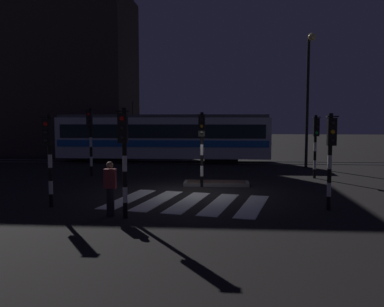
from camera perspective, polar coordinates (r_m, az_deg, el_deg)
The scene contains 15 objects.
ground_plane at distance 17.26m, azimuth 0.01°, elevation -5.34°, with size 120.00×120.00×0.00m, color black.
rail_near at distance 28.02m, azimuth 1.66°, elevation -1.34°, with size 80.00×0.12×0.03m, color #59595E.
rail_far at distance 29.44m, azimuth 1.79°, elevation -1.04°, with size 80.00×0.12×0.03m, color #59595E.
crosswalk_zebra at distance 15.37m, azimuth -0.53°, elevation -6.58°, with size 6.07×4.93×0.02m.
traffic_island at distance 19.22m, azimuth 3.31°, elevation -4.02°, with size 2.92×1.00×0.18m.
traffic_light_median_centre at distance 18.47m, azimuth 1.33°, elevation 2.12°, with size 0.36×0.42×3.29m.
traffic_light_corner_far_left at distance 22.61m, azimuth -13.57°, elevation 2.92°, with size 0.36×0.42×3.54m.
traffic_light_corner_far_right at distance 21.97m, azimuth 16.34°, elevation 2.18°, with size 0.36×0.42×3.18m.
traffic_light_corner_near_left at distance 15.03m, azimuth -18.77°, elevation 0.92°, with size 0.36×0.42×3.17m.
traffic_light_corner_near_right at distance 14.50m, azimuth 18.20°, elevation 0.88°, with size 0.36×0.42×3.20m.
traffic_light_kerb_mid_left at distance 12.81m, azimuth -9.18°, elevation 1.01°, with size 0.36×0.42×3.36m.
street_lamp_trackside_right at distance 26.52m, azimuth 15.43°, elevation 8.80°, with size 0.44×1.21×7.91m.
tram at distance 28.85m, azimuth -3.82°, elevation 2.27°, with size 14.41×2.58×4.15m.
pedestrian_waiting_at_kerb at distance 13.38m, azimuth -10.96°, elevation -4.63°, with size 0.36×0.24×1.71m.
building_backdrop at distance 39.78m, azimuth -20.63°, elevation 9.81°, with size 17.07×8.00×13.35m, color #382D28.
Camera 1 is at (1.26, -16.93, 3.08)m, focal length 39.59 mm.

